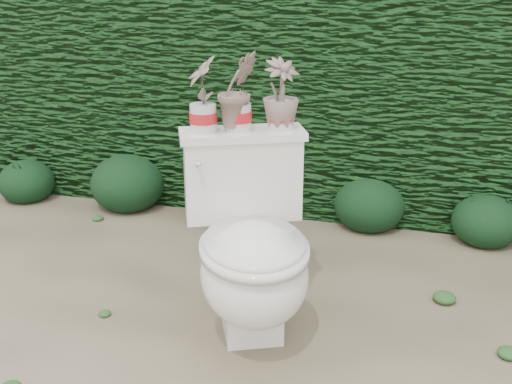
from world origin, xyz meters
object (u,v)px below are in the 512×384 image
(potted_plant_left, at_px, (203,96))
(potted_plant_right, at_px, (281,96))
(toilet, at_px, (251,251))
(potted_plant_center, at_px, (238,93))

(potted_plant_left, relative_size, potted_plant_right, 1.07)
(potted_plant_right, bearing_deg, toilet, -149.00)
(toilet, relative_size, potted_plant_left, 2.83)
(toilet, xyz_separation_m, potted_plant_right, (0.05, 0.28, 0.55))
(toilet, relative_size, potted_plant_right, 3.03)
(potted_plant_right, bearing_deg, potted_plant_left, 153.85)
(toilet, height_order, potted_plant_right, potted_plant_right)
(toilet, distance_m, potted_plant_center, 0.62)
(potted_plant_left, relative_size, potted_plant_center, 0.95)
(toilet, height_order, potted_plant_center, potted_plant_center)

